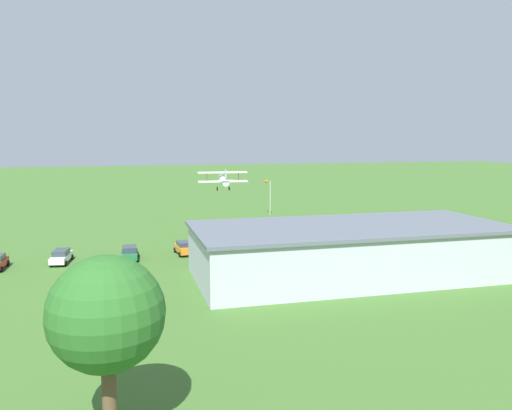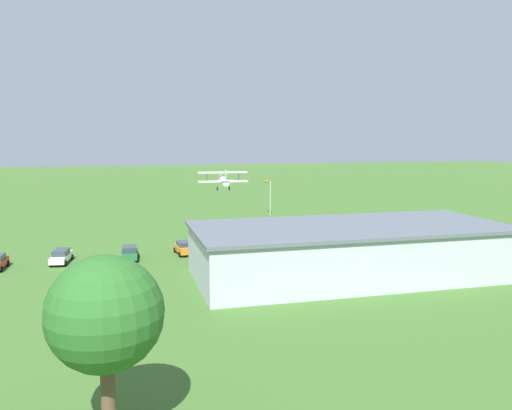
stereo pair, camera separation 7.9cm
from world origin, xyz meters
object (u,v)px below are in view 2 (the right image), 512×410
(car_silver, at_px, (401,237))
(car_white, at_px, (61,256))
(car_orange, at_px, (184,248))
(person_by_parked_cars, at_px, (193,241))
(person_walking_on_apron, at_px, (307,236))
(windsock, at_px, (267,184))
(tree_at_field_edge, at_px, (105,315))
(person_beside_truck, at_px, (264,236))
(biplane, at_px, (223,180))
(hangar, at_px, (350,250))
(car_green, at_px, (129,253))

(car_silver, bearing_deg, car_white, 1.00)
(car_silver, distance_m, car_orange, 29.96)
(person_by_parked_cars, bearing_deg, person_walking_on_apron, 179.29)
(windsock, bearing_deg, tree_at_field_edge, 68.46)
(person_beside_truck, distance_m, tree_at_field_edge, 48.35)
(car_silver, xyz_separation_m, tree_at_field_edge, (38.02, 38.96, 5.43))
(biplane, height_order, person_walking_on_apron, biplane)
(hangar, bearing_deg, car_white, -24.12)
(biplane, height_order, person_beside_truck, biplane)
(car_green, relative_size, person_walking_on_apron, 2.49)
(car_green, height_order, person_beside_truck, person_beside_truck)
(person_walking_on_apron, bearing_deg, car_white, 8.05)
(car_silver, bearing_deg, windsock, -69.23)
(car_silver, height_order, person_walking_on_apron, person_walking_on_apron)
(biplane, bearing_deg, person_by_parked_cars, 62.63)
(biplane, relative_size, car_orange, 1.87)
(person_beside_truck, bearing_deg, biplane, -73.82)
(person_walking_on_apron, bearing_deg, car_green, 11.18)
(car_silver, xyz_separation_m, windsock, (11.10, -29.26, 4.96))
(tree_at_field_edge, xyz_separation_m, windsock, (-26.92, -68.22, -0.47))
(car_orange, relative_size, person_by_parked_cars, 2.60)
(car_silver, height_order, car_green, car_silver)
(person_by_parked_cars, bearing_deg, biplane, -117.37)
(biplane, bearing_deg, person_beside_truck, 106.18)
(car_white, relative_size, person_beside_truck, 2.76)
(windsock, bearing_deg, biplane, 49.58)
(person_beside_truck, relative_size, windsock, 0.27)
(car_orange, relative_size, person_walking_on_apron, 2.47)
(car_green, bearing_deg, car_silver, -178.36)
(windsock, bearing_deg, person_walking_on_apron, 86.99)
(person_walking_on_apron, height_order, windsock, windsock)
(biplane, distance_m, car_white, 29.32)
(hangar, bearing_deg, car_green, -30.52)
(person_by_parked_cars, bearing_deg, hangar, 127.89)
(car_silver, bearing_deg, person_by_parked_cars, -7.87)
(car_silver, bearing_deg, tree_at_field_edge, 45.70)
(tree_at_field_edge, bearing_deg, person_by_parked_cars, -102.62)
(biplane, distance_m, person_walking_on_apron, 17.46)
(biplane, height_order, car_orange, biplane)
(car_orange, bearing_deg, windsock, -123.02)
(tree_at_field_edge, bearing_deg, person_beside_truck, -114.06)
(biplane, xyz_separation_m, person_walking_on_apron, (-9.40, 12.92, -7.05))
(hangar, xyz_separation_m, car_orange, (15.66, -14.46, -1.88))
(car_orange, xyz_separation_m, tree_at_field_edge, (8.06, 39.21, 5.44))
(hangar, bearing_deg, person_walking_on_apron, -95.92)
(car_green, bearing_deg, windsock, -130.12)
(person_beside_truck, bearing_deg, car_silver, 165.08)
(car_white, distance_m, tree_at_field_edge, 39.09)
(tree_at_field_edge, bearing_deg, biplane, -106.23)
(car_white, height_order, tree_at_field_edge, tree_at_field_edge)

